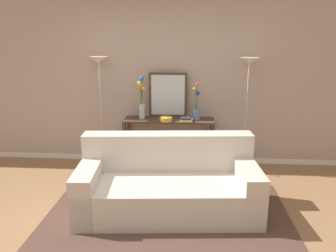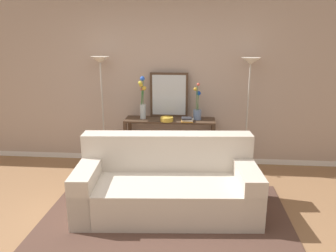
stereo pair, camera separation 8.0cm
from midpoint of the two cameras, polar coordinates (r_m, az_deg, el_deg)
The scene contains 13 objects.
ground_plane at distance 3.63m, azimuth -5.48°, elevation -19.08°, with size 16.00×16.00×0.02m, color #936B47.
back_wall at distance 5.33m, azimuth -1.30°, elevation 8.34°, with size 12.00×0.15×2.79m.
area_rug at distance 4.00m, azimuth 0.28°, elevation -15.21°, with size 2.83×1.80×0.01m.
couch at distance 4.00m, azimuth 0.42°, elevation -10.27°, with size 2.15×1.10×0.88m.
console_table at distance 5.16m, azimuth 0.76°, elevation -1.38°, with size 1.39×0.39×0.79m.
floor_lamp_left at distance 5.18m, azimuth -11.03°, elevation 7.61°, with size 0.28×0.28×1.74m.
floor_lamp_right at distance 5.05m, azimuth 14.30°, elevation 7.18°, with size 0.28×0.28×1.74m.
wall_mirror at distance 5.19m, azimuth 0.61°, elevation 5.37°, with size 0.59×0.02×0.70m.
vase_tall_flowers at distance 5.10m, azimuth -3.97°, elevation 4.52°, with size 0.12×0.11×0.65m.
vase_short_flowers at distance 5.07m, azimuth 5.54°, elevation 2.82°, with size 0.13×0.13×0.57m.
fruit_bowl at distance 4.97m, azimuth 0.24°, elevation 1.20°, with size 0.20×0.20×0.06m.
book_stack at distance 4.96m, azimuth 3.78°, elevation 1.09°, with size 0.20×0.17×0.06m.
book_row_under_console at distance 5.37m, azimuth -3.28°, elevation -6.37°, with size 0.38×0.17×0.13m.
Camera 2 is at (0.63, -2.94, 2.04)m, focal length 35.30 mm.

